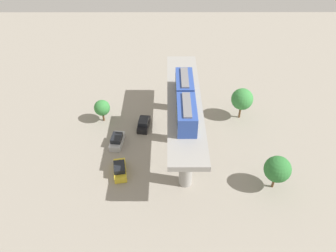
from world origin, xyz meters
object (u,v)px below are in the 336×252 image
Objects in this scene: train at (185,100)px; parked_car_black at (144,124)px; parked_car_yellow at (120,170)px; tree_far_corner at (102,108)px; tree_near_viaduct at (277,169)px; parked_car_silver at (117,140)px; tree_mid_lot at (242,99)px.

train reaches higher than parked_car_black.
train is 3.09× the size of parked_car_black.
parked_car_yellow is 1.04× the size of tree_far_corner.
tree_near_viaduct reaches higher than tree_far_corner.
tree_near_viaduct is at bearing 148.68° from train.
tree_near_viaduct is at bearing 149.95° from tree_far_corner.
parked_car_silver is at bearing 52.80° from parked_car_black.
tree_near_viaduct is 0.93× the size of tree_mid_lot.
parked_car_black is 0.73× the size of tree_mid_lot.
parked_car_silver is 1.03× the size of tree_far_corner.
parked_car_silver is at bearing 18.39° from tree_mid_lot.
tree_mid_lot reaches higher than tree_near_viaduct.
tree_far_corner is (14.18, -7.83, -7.22)m from train.
train is 3.05× the size of parked_car_yellow.
parked_car_yellow is 24.80m from tree_mid_lot.
tree_mid_lot is at bearing -154.81° from parked_car_silver.
tree_far_corner is (7.40, -1.93, 2.07)m from parked_car_black.
tree_far_corner is at bearing -80.27° from parked_car_yellow.
parked_car_yellow and parked_car_silver have the same top height.
train is 12.93m from parked_car_black.
parked_car_yellow is 1.01× the size of parked_car_black.
tree_far_corner reaches higher than parked_car_yellow.
parked_car_black is at bearing -34.98° from tree_near_viaduct.
tree_near_viaduct is (-22.38, 2.68, 2.93)m from parked_car_yellow.
parked_car_black is 7.93m from tree_far_corner.
tree_mid_lot is at bearing -164.17° from parked_car_black.
train is at bearing 151.10° from tree_far_corner.
tree_near_viaduct is (-12.62, 7.68, -6.36)m from train.
tree_far_corner is at bearing 2.06° from tree_mid_lot.
train is 3.19× the size of tree_far_corner.
parked_car_silver is at bearing -88.85° from parked_car_yellow.
train is 14.45m from parked_car_silver.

